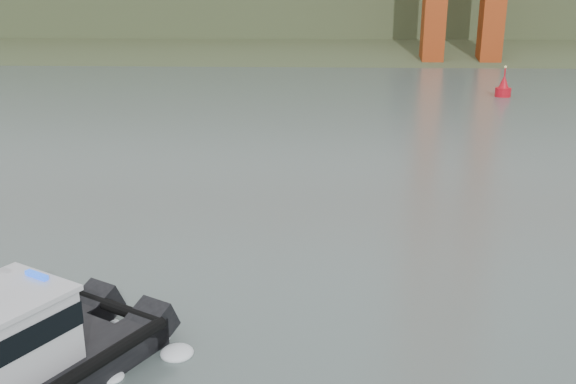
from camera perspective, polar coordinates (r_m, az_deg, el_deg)
name	(u,v)px	position (r m, az deg, el deg)	size (l,w,h in m)	color
ground	(259,336)	(21.23, -2.61, -12.69)	(400.00, 400.00, 0.00)	#495753
headlands	(309,3)	(143.74, 1.90, 16.43)	(500.00, 105.36, 27.12)	#41502D
nav_buoy	(503,88)	(69.21, 18.60, 8.76)	(1.58, 1.58, 3.29)	red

